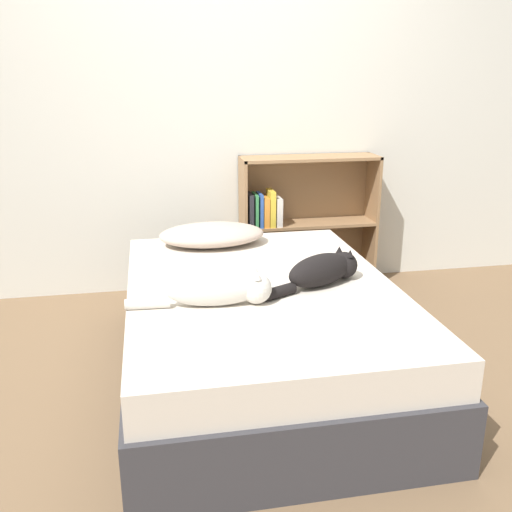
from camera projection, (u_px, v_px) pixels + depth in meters
name	position (u px, v px, depth m)	size (l,w,h in m)	color
ground_plane	(261.00, 374.00, 2.89)	(8.00, 8.00, 0.00)	brown
wall_back	(222.00, 105.00, 3.76)	(8.00, 0.06, 2.50)	silver
bed	(261.00, 331.00, 2.81)	(1.30, 1.84, 0.49)	#333338
pillow	(212.00, 235.00, 3.35)	(0.62, 0.38, 0.12)	#B29E8E
cat_light	(222.00, 289.00, 2.48)	(0.64, 0.16, 0.16)	beige
cat_dark	(324.00, 270.00, 2.72)	(0.52, 0.32, 0.16)	black
bookshelf	(301.00, 220.00, 3.97)	(0.94, 0.26, 0.92)	#8E6B47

